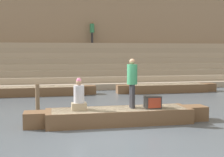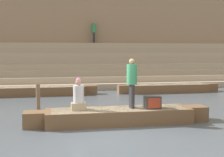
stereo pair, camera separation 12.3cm
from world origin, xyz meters
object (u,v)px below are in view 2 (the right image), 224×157
object	(u,v)px
person_rowing	(79,97)
person_on_steps	(94,31)
moored_boat_shore	(168,88)
moored_boat_distant	(40,91)
mooring_post	(38,97)
person_standing	(132,80)
tv_set	(152,102)
rowboat_main	(119,116)

from	to	relation	value
person_rowing	person_on_steps	xyz separation A→B (m)	(2.35, 13.90, 3.04)
moored_boat_shore	moored_boat_distant	world-z (taller)	same
moored_boat_distant	mooring_post	xyz separation A→B (m)	(0.10, -4.24, 0.28)
person_standing	tv_set	distance (m)	1.01
rowboat_main	moored_boat_shore	world-z (taller)	rowboat_main
rowboat_main	moored_boat_distant	distance (m)	7.77
person_standing	tv_set	bearing A→B (deg)	-12.97
moored_boat_shore	mooring_post	bearing A→B (deg)	-154.07
tv_set	person_standing	bearing A→B (deg)	157.68
rowboat_main	mooring_post	bearing A→B (deg)	135.72
tv_set	mooring_post	xyz separation A→B (m)	(-3.85, 3.11, -0.17)
person_standing	moored_boat_distant	world-z (taller)	person_standing
moored_boat_shore	person_on_steps	size ratio (longest dim) A/B	3.63
tv_set	person_rowing	bearing A→B (deg)	168.17
moored_boat_shore	person_standing	bearing A→B (deg)	-123.43
mooring_post	tv_set	bearing A→B (deg)	-38.91
rowboat_main	moored_boat_distant	xyz separation A→B (m)	(-2.83, 7.24, -0.01)
rowboat_main	person_on_steps	bearing A→B (deg)	89.16
person_standing	person_rowing	world-z (taller)	person_standing
tv_set	person_on_steps	distance (m)	14.44
person_standing	person_on_steps	size ratio (longest dim) A/B	1.00
person_rowing	moored_boat_shore	bearing A→B (deg)	49.93
rowboat_main	mooring_post	distance (m)	4.07
person_rowing	person_on_steps	size ratio (longest dim) A/B	0.63
tv_set	moored_boat_distant	distance (m)	8.35
person_standing	moored_boat_shore	bearing A→B (deg)	61.68
person_standing	tv_set	size ratio (longest dim) A/B	3.24
moored_boat_shore	moored_boat_distant	bearing A→B (deg)	175.20
rowboat_main	person_standing	size ratio (longest dim) A/B	3.71
moored_boat_distant	tv_set	bearing A→B (deg)	-56.52
rowboat_main	person_rowing	distance (m)	1.47
tv_set	moored_boat_distant	world-z (taller)	tv_set
person_standing	moored_boat_distant	bearing A→B (deg)	115.96
tv_set	mooring_post	distance (m)	4.95
rowboat_main	person_on_steps	world-z (taller)	person_on_steps
moored_boat_distant	rowboat_main	bearing A→B (deg)	-63.41
moored_boat_shore	moored_boat_distant	distance (m)	7.30
person_standing	moored_boat_distant	distance (m)	7.98
person_standing	mooring_post	bearing A→B (deg)	138.71
mooring_post	rowboat_main	bearing A→B (deg)	-47.67
rowboat_main	moored_boat_shore	bearing A→B (deg)	61.21
rowboat_main	moored_boat_distant	bearing A→B (deg)	114.73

